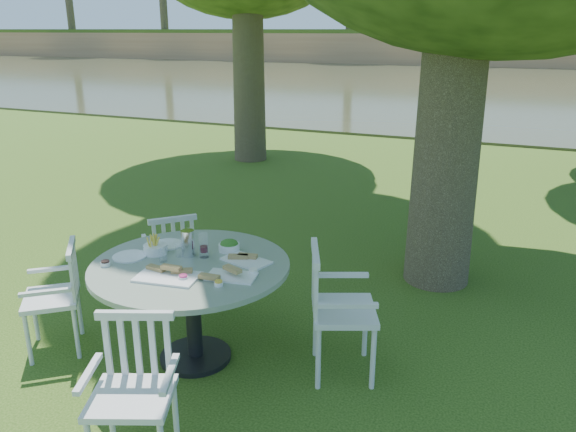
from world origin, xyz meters
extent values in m
plane|color=#203D0C|center=(0.00, 0.00, 0.00)|extent=(140.00, 140.00, 0.00)
cylinder|color=black|center=(-0.27, -1.04, 0.02)|extent=(0.56, 0.56, 0.04)
cylinder|color=black|center=(-0.27, -1.04, 0.41)|extent=(0.12, 0.12, 0.74)
cylinder|color=gray|center=(-0.27, -1.04, 0.80)|extent=(1.50, 1.50, 0.04)
cylinder|color=silver|center=(1.13, -0.87, 0.25)|extent=(0.04, 0.04, 0.49)
cylinder|color=silver|center=(0.95, -0.47, 0.25)|extent=(0.04, 0.04, 0.49)
cylinder|color=silver|center=(0.76, -1.03, 0.25)|extent=(0.04, 0.04, 0.49)
cylinder|color=silver|center=(0.59, -0.62, 0.25)|extent=(0.04, 0.04, 0.49)
cube|color=silver|center=(0.86, -0.75, 0.51)|extent=(0.62, 0.64, 0.04)
cube|color=silver|center=(0.66, -0.83, 0.74)|extent=(0.24, 0.48, 0.50)
cylinder|color=silver|center=(-1.04, 0.07, 0.22)|extent=(0.03, 0.03, 0.43)
cylinder|color=silver|center=(-1.31, -0.21, 0.22)|extent=(0.03, 0.03, 0.43)
cylinder|color=silver|center=(-0.79, -0.17, 0.22)|extent=(0.03, 0.03, 0.43)
cylinder|color=silver|center=(-1.06, -0.45, 0.22)|extent=(0.03, 0.03, 0.43)
cube|color=silver|center=(-1.05, -0.19, 0.45)|extent=(0.60, 0.60, 0.04)
cube|color=silver|center=(-0.91, -0.32, 0.65)|extent=(0.33, 0.35, 0.44)
cylinder|color=silver|center=(-1.64, -1.33, 0.22)|extent=(0.04, 0.04, 0.44)
cylinder|color=silver|center=(-1.39, -1.63, 0.22)|extent=(0.04, 0.04, 0.44)
cylinder|color=silver|center=(-1.37, -1.10, 0.22)|extent=(0.04, 0.04, 0.44)
cylinder|color=silver|center=(-1.12, -1.41, 0.22)|extent=(0.04, 0.04, 0.44)
cube|color=silver|center=(-1.38, -1.37, 0.46)|extent=(0.60, 0.61, 0.04)
cube|color=silver|center=(-1.23, -1.24, 0.66)|extent=(0.31, 0.37, 0.45)
cylinder|color=silver|center=(-0.22, -2.08, 0.23)|extent=(0.04, 0.04, 0.45)
cylinder|color=silver|center=(0.15, -1.92, 0.23)|extent=(0.04, 0.04, 0.45)
cube|color=silver|center=(0.03, -2.17, 0.47)|extent=(0.59, 0.57, 0.04)
cube|color=silver|center=(-0.04, -1.98, 0.69)|extent=(0.44, 0.22, 0.46)
cube|color=white|center=(-0.27, -1.33, 0.83)|extent=(0.47, 0.33, 0.02)
cube|color=white|center=(0.14, -1.14, 0.83)|extent=(0.38, 0.26, 0.01)
cube|color=white|center=(0.11, -0.85, 0.83)|extent=(0.41, 0.30, 0.02)
cylinder|color=white|center=(-0.76, -1.12, 0.83)|extent=(0.26, 0.26, 0.01)
cylinder|color=white|center=(-0.64, -0.80, 0.83)|extent=(0.26, 0.26, 0.01)
cylinder|color=white|center=(-0.62, -0.98, 0.86)|extent=(0.19, 0.19, 0.07)
cylinder|color=white|center=(-0.12, -0.70, 0.85)|extent=(0.17, 0.17, 0.06)
cylinder|color=silver|center=(-0.36, -0.92, 0.92)|extent=(0.10, 0.10, 0.21)
cylinder|color=white|center=(-0.23, -0.90, 0.92)|extent=(0.07, 0.07, 0.20)
cylinder|color=white|center=(-0.42, -0.96, 0.87)|extent=(0.06, 0.06, 0.10)
cylinder|color=white|center=(-0.47, -1.09, 0.87)|extent=(0.06, 0.06, 0.10)
cylinder|color=white|center=(-0.15, -1.32, 0.83)|extent=(0.07, 0.07, 0.03)
cylinder|color=white|center=(0.13, -1.30, 0.83)|extent=(0.06, 0.06, 0.03)
cylinder|color=white|center=(0.26, -1.03, 0.83)|extent=(0.07, 0.07, 0.03)
cylinder|color=white|center=(-0.82, -1.33, 0.84)|extent=(0.07, 0.07, 0.03)
cube|color=#393B22|center=(0.00, 23.00, 0.00)|extent=(100.00, 28.00, 0.12)
cube|color=#9F714A|center=(0.00, 38.50, 1.10)|extent=(100.00, 3.00, 2.20)
cube|color=#203D0C|center=(0.00, 46.00, 2.35)|extent=(100.00, 18.00, 0.30)
camera|label=1|loc=(1.94, -4.32, 2.49)|focal=35.00mm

